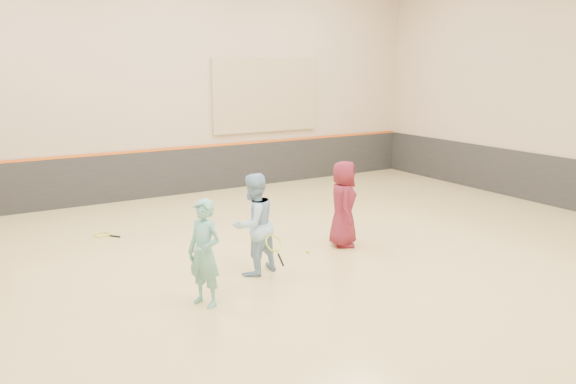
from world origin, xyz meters
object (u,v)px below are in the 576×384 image
instructor (254,224)px  young_man (343,204)px  girl (205,253)px  spare_racket (102,234)px

instructor → young_man: size_ratio=1.03×
young_man → instructor: bearing=131.7°
girl → spare_racket: (-0.50, 4.15, -0.75)m
instructor → spare_racket: bearing=-81.2°
girl → young_man: young_man is taller
instructor → young_man: (2.10, 0.44, -0.02)m
girl → instructor: bearing=98.2°
girl → spare_racket: bearing=162.3°
instructor → spare_racket: size_ratio=2.28×
girl → spare_racket: girl is taller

